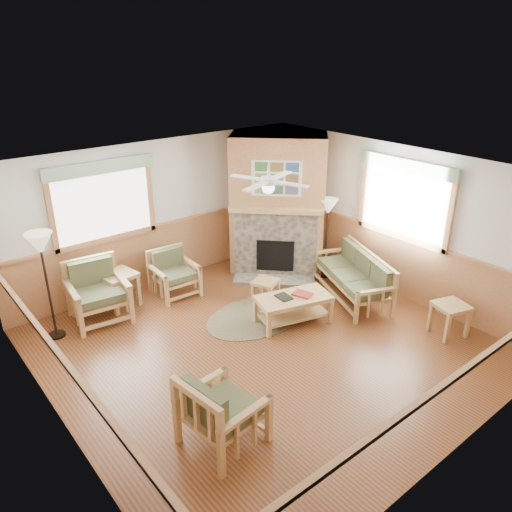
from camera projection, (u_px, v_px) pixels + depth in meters
floor at (265, 345)px, 7.67m from camera, size 6.00×6.00×0.01m
ceiling at (266, 173)px, 6.58m from camera, size 6.00×6.00×0.01m
wall_back at (161, 213)px, 9.25m from camera, size 6.00×0.02×2.70m
wall_front at (458, 363)px, 5.00m from camera, size 6.00×0.02×2.70m
wall_left at (53, 339)px, 5.39m from camera, size 0.02×6.00×2.70m
wall_right at (394, 221)px, 8.86m from camera, size 0.02×6.00×2.70m
wainscot at (265, 314)px, 7.45m from camera, size 6.00×6.00×1.10m
fireplace at (278, 204)px, 9.76m from camera, size 3.11×3.11×2.70m
window_back at (97, 159)px, 8.11m from camera, size 1.90×0.16×1.50m
window_right at (411, 157)px, 8.22m from camera, size 0.16×1.90×1.50m
ceiling_fan at (268, 168)px, 6.98m from camera, size 1.59×1.59×0.36m
sofa at (352, 276)px, 8.94m from camera, size 1.95×1.38×0.83m
armchair_back_left at (98, 293)px, 8.18m from camera, size 0.99×0.99×0.99m
armchair_back_right at (175, 274)px, 9.03m from camera, size 0.77×0.77×0.83m
armchair_left at (223, 409)px, 5.68m from camera, size 0.91×0.91×0.92m
coffee_table at (293, 309)px, 8.19m from camera, size 1.32×0.91×0.48m
end_table_chairs at (119, 290)px, 8.68m from camera, size 0.64×0.62×0.62m
end_table_sofa at (449, 319)px, 7.85m from camera, size 0.59×0.58×0.54m
footstool at (266, 289)px, 8.98m from camera, size 0.54×0.54×0.36m
braided_rug at (256, 316)px, 8.45m from camera, size 2.00×2.00×0.01m
floor_lamp_left at (48, 286)px, 7.56m from camera, size 0.52×0.52×1.75m
floor_lamp_right at (326, 238)px, 9.59m from camera, size 0.45×0.45×1.59m
book_red at (302, 293)px, 8.13m from camera, size 0.30×0.35×0.03m
book_dark at (284, 296)px, 8.05m from camera, size 0.23×0.29×0.02m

